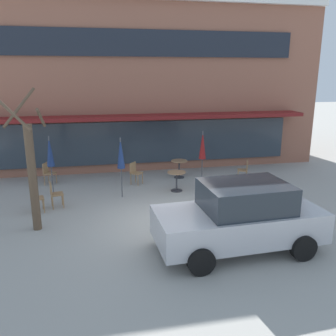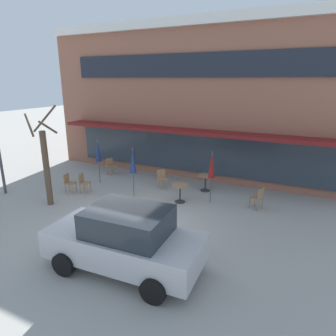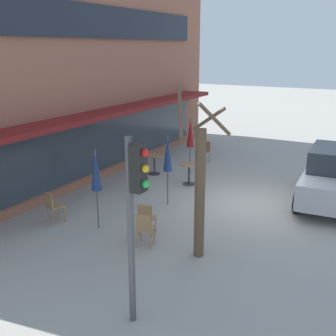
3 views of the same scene
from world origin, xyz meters
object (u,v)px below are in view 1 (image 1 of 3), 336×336
cafe_chair_2 (35,197)px  cafe_chair_4 (244,169)px  cafe_chair_1 (135,171)px  street_tree (32,172)px  parked_sedan (240,217)px  patio_umbrella_cream_folded (50,152)px  patio_umbrella_green_folded (121,154)px  cafe_chair_0 (54,193)px  cafe_table_streetside (177,178)px  cafe_chair_3 (48,172)px  patio_umbrella_corner_open (203,146)px  cafe_table_near_wall (179,166)px

cafe_chair_2 → cafe_chair_4: same height
cafe_chair_1 → street_tree: bearing=-131.1°
cafe_chair_4 → parked_sedan: parked_sedan is taller
patio_umbrella_cream_folded → cafe_chair_1: 3.40m
patio_umbrella_green_folded → cafe_chair_2: patio_umbrella_green_folded is taller
cafe_chair_0 → cafe_chair_1: 3.60m
cafe_table_streetside → cafe_chair_0: bearing=-168.5°
cafe_chair_2 → cafe_chair_3: same height
patio_umbrella_corner_open → patio_umbrella_green_folded: bearing=-166.2°
cafe_table_near_wall → parked_sedan: (0.03, -6.58, 0.36)m
patio_umbrella_corner_open → cafe_chair_1: 2.92m
cafe_chair_0 → cafe_chair_1: (2.93, 2.10, 0.00)m
cafe_table_near_wall → cafe_chair_3: 5.41m
patio_umbrella_corner_open → cafe_chair_3: size_ratio=2.47×
cafe_chair_3 → parked_sedan: size_ratio=0.21×
parked_sedan → cafe_chair_4: bearing=65.6°
parked_sedan → patio_umbrella_green_folded: bearing=120.0°
cafe_chair_2 → cafe_chair_3: size_ratio=1.00×
patio_umbrella_cream_folded → street_tree: bearing=-92.5°
cafe_chair_2 → street_tree: bearing=-80.0°
patio_umbrella_corner_open → cafe_chair_4: size_ratio=2.47×
cafe_table_streetside → patio_umbrella_green_folded: (-2.10, -0.28, 1.11)m
cafe_table_streetside → street_tree: size_ratio=0.19×
cafe_chair_0 → parked_sedan: parked_sedan is taller
cafe_table_streetside → cafe_chair_4: bearing=13.1°
cafe_table_near_wall → patio_umbrella_corner_open: 1.77m
cafe_chair_0 → patio_umbrella_green_folded: bearing=14.9°
cafe_chair_2 → street_tree: (0.24, -1.35, 1.21)m
patio_umbrella_cream_folded → patio_umbrella_corner_open: 5.75m
cafe_table_streetside → cafe_chair_2: bearing=-166.4°
cafe_chair_0 → cafe_chair_1: same height
cafe_chair_0 → parked_sedan: bearing=-38.8°
cafe_chair_0 → cafe_chair_3: same height
cafe_chair_1 → street_tree: (-3.27, -3.75, 1.21)m
cafe_chair_0 → patio_umbrella_cream_folded: bearing=98.6°
cafe_chair_1 → street_tree: 5.12m
cafe_table_streetside → patio_umbrella_green_folded: patio_umbrella_green_folded is taller
cafe_table_streetside → patio_umbrella_corner_open: bearing=24.2°
cafe_table_near_wall → cafe_chair_0: cafe_chair_0 is taller
cafe_chair_1 → cafe_chair_3: size_ratio=1.00×
cafe_table_near_wall → cafe_table_streetside: 1.81m
cafe_table_streetside → parked_sedan: size_ratio=0.18×
cafe_chair_0 → street_tree: size_ratio=0.22×
patio_umbrella_green_folded → patio_umbrella_corner_open: (3.26, 0.80, 0.00)m
cafe_table_near_wall → parked_sedan: parked_sedan is taller
cafe_chair_0 → cafe_chair_1: size_ratio=1.00×
cafe_table_streetside → patio_umbrella_cream_folded: (-4.60, 0.52, 1.11)m
cafe_chair_1 → patio_umbrella_green_folded: bearing=-113.4°
cafe_chair_1 → cafe_chair_2: 4.25m
cafe_chair_2 → street_tree: 1.82m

